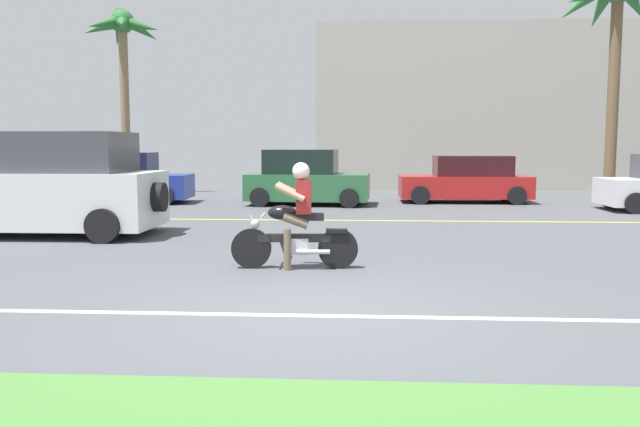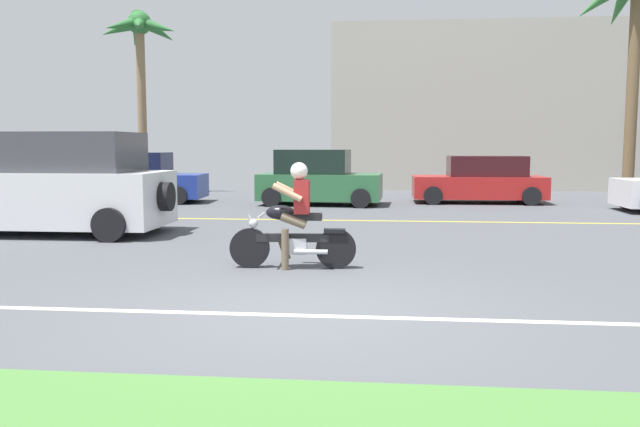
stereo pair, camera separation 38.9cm
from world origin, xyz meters
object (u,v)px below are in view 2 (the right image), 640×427
parked_car_0 (135,179)px  palm_tree_1 (140,40)px  motorcyclist (294,224)px  parked_car_2 (481,181)px  suv_nearby (50,185)px  palm_tree_0 (637,2)px  parked_car_1 (318,179)px

parked_car_0 → palm_tree_1: 6.25m
motorcyclist → parked_car_0: bearing=122.2°
parked_car_2 → suv_nearby: bearing=-140.3°
palm_tree_1 → parked_car_2: bearing=-13.6°
palm_tree_0 → palm_tree_1: (-16.88, 1.28, -0.71)m
suv_nearby → palm_tree_0: (14.61, 9.61, 5.32)m
parked_car_1 → palm_tree_1: bearing=150.4°
parked_car_1 → parked_car_2: bearing=12.3°
parked_car_0 → parked_car_1: (5.80, -0.23, 0.04)m
parked_car_1 → parked_car_0: bearing=177.8°
suv_nearby → parked_car_1: 8.38m
parked_car_2 → palm_tree_0: (4.95, 1.61, 5.62)m
suv_nearby → palm_tree_1: size_ratio=0.73×
parked_car_0 → parked_car_2: parked_car_0 is taller
parked_car_0 → parked_car_2: bearing=4.5°
parked_car_1 → parked_car_2: size_ratio=0.93×
suv_nearby → palm_tree_0: size_ratio=0.65×
suv_nearby → motorcyclist: bearing=-30.4°
motorcyclist → suv_nearby: suv_nearby is taller
motorcyclist → palm_tree_1: size_ratio=0.27×
suv_nearby → parked_car_1: suv_nearby is taller
motorcyclist → parked_car_1: parked_car_1 is taller
motorcyclist → parked_car_0: parked_car_0 is taller
parked_car_0 → palm_tree_1: size_ratio=0.63×
motorcyclist → suv_nearby: bearing=149.6°
parked_car_1 → palm_tree_0: (9.90, 2.68, 5.54)m
suv_nearby → parked_car_0: 7.24m
parked_car_0 → parked_car_2: size_ratio=1.06×
parked_car_0 → parked_car_1: 5.81m
parked_car_2 → palm_tree_1: 13.21m
parked_car_2 → parked_car_0: bearing=-175.5°
suv_nearby → parked_car_1: (4.71, 6.93, -0.22)m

